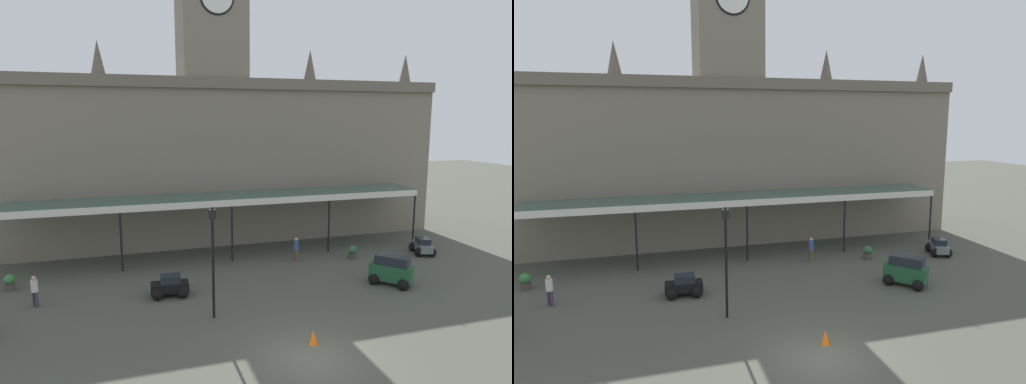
# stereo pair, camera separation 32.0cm
# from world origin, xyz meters

# --- Properties ---
(ground_plane) EXTENTS (140.00, 140.00, 0.00)m
(ground_plane) POSITION_xyz_m (0.00, 0.00, 0.00)
(ground_plane) COLOR #494C41
(station_building) EXTENTS (36.70, 5.65, 22.44)m
(station_building) POSITION_xyz_m (0.00, 19.52, 7.35)
(station_building) COLOR slate
(station_building) RESTS_ON ground
(entrance_canopy) EXTENTS (29.11, 3.26, 4.34)m
(entrance_canopy) POSITION_xyz_m (0.00, 14.55, 4.19)
(entrance_canopy) COLOR #38564C
(entrance_canopy) RESTS_ON ground
(car_grey_sedan) EXTENTS (1.91, 2.22, 1.19)m
(car_grey_sedan) POSITION_xyz_m (13.50, 10.81, 0.50)
(car_grey_sedan) COLOR slate
(car_grey_sedan) RESTS_ON ground
(car_green_van) EXTENTS (2.47, 2.55, 1.77)m
(car_green_van) POSITION_xyz_m (7.82, 6.19, 0.81)
(car_green_van) COLOR #1E512D
(car_green_van) RESTS_ON ground
(car_black_sedan) EXTENTS (2.10, 1.60, 1.19)m
(car_black_sedan) POSITION_xyz_m (-4.78, 8.27, 0.50)
(car_black_sedan) COLOR black
(car_black_sedan) RESTS_ON ground
(pedestrian_beside_cars) EXTENTS (0.34, 0.39, 1.67)m
(pedestrian_beside_cars) POSITION_xyz_m (4.14, 11.90, 0.91)
(pedestrian_beside_cars) COLOR brown
(pedestrian_beside_cars) RESTS_ON ground
(pedestrian_crossing_forecourt) EXTENTS (0.34, 0.34, 1.67)m
(pedestrian_crossing_forecourt) POSITION_xyz_m (-11.62, 8.85, 0.91)
(pedestrian_crossing_forecourt) COLOR #3F384C
(pedestrian_crossing_forecourt) RESTS_ON ground
(victorian_lamppost) EXTENTS (0.30, 0.30, 5.56)m
(victorian_lamppost) POSITION_xyz_m (-3.03, 4.88, 3.41)
(victorian_lamppost) COLOR black
(victorian_lamppost) RESTS_ON ground
(traffic_cone) EXTENTS (0.40, 0.40, 0.68)m
(traffic_cone) POSITION_xyz_m (0.54, 1.05, 0.34)
(traffic_cone) COLOR orange
(traffic_cone) RESTS_ON ground
(planter_forecourt_centre) EXTENTS (0.60, 0.60, 0.96)m
(planter_forecourt_centre) POSITION_xyz_m (8.08, 11.24, 0.49)
(planter_forecourt_centre) COLOR #47423D
(planter_forecourt_centre) RESTS_ON ground
(planter_by_canopy) EXTENTS (0.60, 0.60, 0.96)m
(planter_by_canopy) POSITION_xyz_m (-13.40, 11.69, 0.49)
(planter_by_canopy) COLOR #47423D
(planter_by_canopy) RESTS_ON ground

